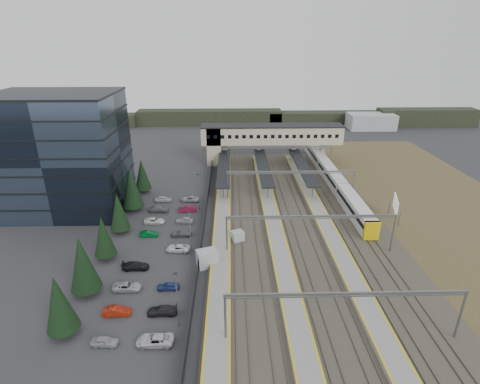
{
  "coord_description": "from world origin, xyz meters",
  "views": [
    {
      "loc": [
        -1.13,
        -62.83,
        34.21
      ],
      "look_at": [
        0.66,
        9.97,
        4.0
      ],
      "focal_mm": 28.0,
      "sensor_mm": 36.0,
      "label": 1
    }
  ],
  "objects_px": {
    "train": "(332,176)",
    "billboard": "(396,205)",
    "relay_cabin_far": "(237,236)",
    "footbridge": "(262,136)",
    "office_building": "(61,153)",
    "relay_cabin_near": "(207,258)"
  },
  "relations": [
    {
      "from": "relay_cabin_near",
      "to": "office_building",
      "type": "bearing_deg",
      "value": 142.88
    },
    {
      "from": "footbridge",
      "to": "train",
      "type": "bearing_deg",
      "value": -47.17
    },
    {
      "from": "relay_cabin_near",
      "to": "train",
      "type": "distance_m",
      "value": 46.14
    },
    {
      "from": "office_building",
      "to": "billboard",
      "type": "xyz_separation_m",
      "value": [
        67.38,
        -8.15,
        -8.78
      ]
    },
    {
      "from": "train",
      "to": "billboard",
      "type": "distance_m",
      "value": 21.9
    },
    {
      "from": "relay_cabin_far",
      "to": "train",
      "type": "xyz_separation_m",
      "value": [
        24.15,
        28.06,
        1.01
      ]
    },
    {
      "from": "train",
      "to": "billboard",
      "type": "relative_size",
      "value": 10.04
    },
    {
      "from": "office_building",
      "to": "relay_cabin_far",
      "type": "relative_size",
      "value": 9.12
    },
    {
      "from": "footbridge",
      "to": "train",
      "type": "distance_m",
      "value": 24.7
    },
    {
      "from": "office_building",
      "to": "relay_cabin_near",
      "type": "distance_m",
      "value": 40.2
    },
    {
      "from": "train",
      "to": "billboard",
      "type": "height_order",
      "value": "billboard"
    },
    {
      "from": "relay_cabin_far",
      "to": "train",
      "type": "relative_size",
      "value": 0.05
    },
    {
      "from": "office_building",
      "to": "train",
      "type": "relative_size",
      "value": 0.42
    },
    {
      "from": "footbridge",
      "to": "relay_cabin_near",
      "type": "bearing_deg",
      "value": -103.52
    },
    {
      "from": "office_building",
      "to": "footbridge",
      "type": "xyz_separation_m",
      "value": [
        43.7,
        30.0,
        -4.26
      ]
    },
    {
      "from": "billboard",
      "to": "train",
      "type": "bearing_deg",
      "value": 109.74
    },
    {
      "from": "office_building",
      "to": "train",
      "type": "height_order",
      "value": "office_building"
    },
    {
      "from": "relay_cabin_far",
      "to": "train",
      "type": "distance_m",
      "value": 37.03
    },
    {
      "from": "office_building",
      "to": "footbridge",
      "type": "height_order",
      "value": "office_building"
    },
    {
      "from": "office_building",
      "to": "relay_cabin_near",
      "type": "height_order",
      "value": "office_building"
    },
    {
      "from": "relay_cabin_near",
      "to": "train",
      "type": "xyz_separation_m",
      "value": [
        29.13,
        35.78,
        0.63
      ]
    },
    {
      "from": "office_building",
      "to": "relay_cabin_near",
      "type": "xyz_separation_m",
      "value": [
        30.87,
        -23.36,
        -10.84
      ]
    }
  ]
}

